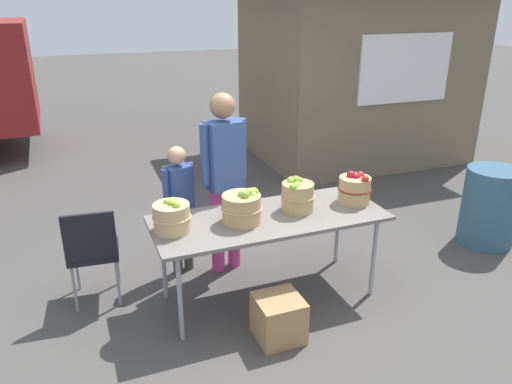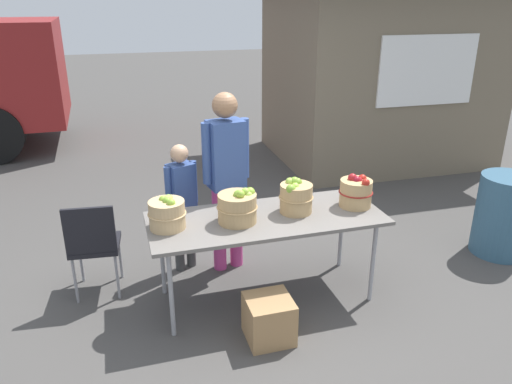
% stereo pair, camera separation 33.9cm
% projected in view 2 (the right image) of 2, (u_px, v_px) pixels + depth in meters
% --- Properties ---
extents(ground_plane, '(40.00, 40.00, 0.00)m').
position_uv_depth(ground_plane, '(266.00, 296.00, 4.26)').
color(ground_plane, '#474442').
extents(market_table, '(1.90, 0.76, 0.75)m').
position_uv_depth(market_table, '(266.00, 222.00, 3.99)').
color(market_table, slate).
rests_on(market_table, ground).
extents(apple_basket_green_0, '(0.29, 0.29, 0.26)m').
position_uv_depth(apple_basket_green_0, '(167.00, 213.00, 3.75)').
color(apple_basket_green_0, tan).
rests_on(apple_basket_green_0, market_table).
extents(apple_basket_green_1, '(0.32, 0.32, 0.28)m').
position_uv_depth(apple_basket_green_1, '(238.00, 207.00, 3.84)').
color(apple_basket_green_1, tan).
rests_on(apple_basket_green_1, market_table).
extents(apple_basket_green_2, '(0.28, 0.28, 0.29)m').
position_uv_depth(apple_basket_green_2, '(296.00, 197.00, 4.02)').
color(apple_basket_green_2, tan).
rests_on(apple_basket_green_2, market_table).
extents(apple_basket_red_0, '(0.29, 0.29, 0.28)m').
position_uv_depth(apple_basket_red_0, '(356.00, 192.00, 4.14)').
color(apple_basket_red_0, tan).
rests_on(apple_basket_red_0, market_table).
extents(vendor_adult, '(0.43, 0.27, 1.66)m').
position_uv_depth(vendor_adult, '(226.00, 169.00, 4.36)').
color(vendor_adult, '#CC3F8C').
rests_on(vendor_adult, ground).
extents(child_customer, '(0.30, 0.23, 1.21)m').
position_uv_depth(child_customer, '(182.00, 198.00, 4.44)').
color(child_customer, '#3F3F3F').
rests_on(child_customer, ground).
extents(food_kiosk, '(3.55, 2.96, 2.74)m').
position_uv_depth(food_kiosk, '(378.00, 68.00, 7.52)').
color(food_kiosk, '#726651').
rests_on(food_kiosk, ground).
extents(folding_chair, '(0.44, 0.44, 0.86)m').
position_uv_depth(folding_chair, '(93.00, 241.00, 4.10)').
color(folding_chair, black).
rests_on(folding_chair, ground).
extents(trash_barrel, '(0.55, 0.55, 0.81)m').
position_uv_depth(trash_barrel, '(504.00, 215.00, 4.84)').
color(trash_barrel, '#335972').
rests_on(trash_barrel, ground).
extents(produce_crate, '(0.34, 0.34, 0.34)m').
position_uv_depth(produce_crate, '(269.00, 319.00, 3.67)').
color(produce_crate, '#A87F51').
rests_on(produce_crate, ground).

